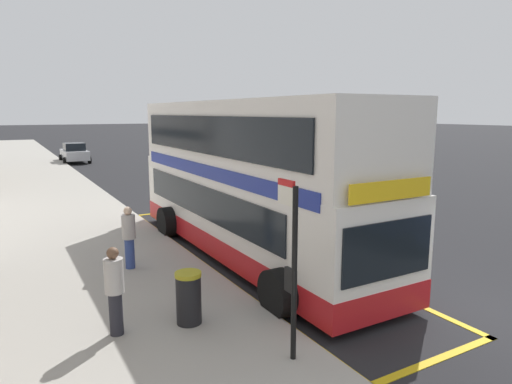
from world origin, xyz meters
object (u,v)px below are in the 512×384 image
object	(u,v)px
litter_bin	(189,298)
bus_stop_sign	(292,258)
double_decker_bus	(247,185)
parked_car_teal_across	(248,166)
pedestrian_waiting_near_sign	(129,235)
pedestrian_further_back	(115,288)
parked_car_silver_distant	(74,153)

from	to	relation	value
litter_bin	bus_stop_sign	bearing A→B (deg)	-62.79
bus_stop_sign	litter_bin	world-z (taller)	bus_stop_sign
double_decker_bus	bus_stop_sign	world-z (taller)	double_decker_bus
parked_car_teal_across	litter_bin	size ratio (longest dim) A/B	4.17
pedestrian_waiting_near_sign	pedestrian_further_back	xyz separation A→B (m)	(-1.11, -3.41, 0.01)
litter_bin	parked_car_teal_across	bearing A→B (deg)	58.05
pedestrian_further_back	litter_bin	xyz separation A→B (m)	(1.30, -0.22, -0.38)
double_decker_bus	parked_car_silver_distant	distance (m)	28.50
double_decker_bus	pedestrian_waiting_near_sign	distance (m)	3.52
double_decker_bus	bus_stop_sign	bearing A→B (deg)	-111.62
double_decker_bus	parked_car_teal_across	xyz separation A→B (m)	(7.43, 13.48, -1.26)
bus_stop_sign	litter_bin	distance (m)	2.49
bus_stop_sign	parked_car_silver_distant	world-z (taller)	bus_stop_sign
double_decker_bus	pedestrian_further_back	distance (m)	5.66
pedestrian_further_back	litter_bin	world-z (taller)	pedestrian_further_back
double_decker_bus	bus_stop_sign	xyz separation A→B (m)	(-2.17, -5.48, -0.24)
parked_car_teal_across	litter_bin	xyz separation A→B (m)	(-10.61, -17.01, -0.15)
parked_car_silver_distant	double_decker_bus	bearing A→B (deg)	89.85
double_decker_bus	parked_car_teal_across	world-z (taller)	double_decker_bus
parked_car_teal_across	parked_car_silver_distant	bearing A→B (deg)	116.05
parked_car_teal_across	pedestrian_further_back	world-z (taller)	pedestrian_further_back
parked_car_silver_distant	pedestrian_waiting_near_sign	world-z (taller)	pedestrian_waiting_near_sign
bus_stop_sign	parked_car_silver_distant	size ratio (longest dim) A/B	0.69
parked_car_teal_across	pedestrian_waiting_near_sign	distance (m)	17.18
parked_car_teal_across	pedestrian_further_back	bearing A→B (deg)	-127.77
parked_car_teal_across	litter_bin	distance (m)	20.04
double_decker_bus	parked_car_teal_across	size ratio (longest dim) A/B	2.59
pedestrian_further_back	bus_stop_sign	bearing A→B (deg)	-43.36
bus_stop_sign	parked_car_silver_distant	xyz separation A→B (m)	(1.48, 33.93, -1.03)
pedestrian_further_back	parked_car_silver_distant	bearing A→B (deg)	83.20
double_decker_bus	parked_car_silver_distant	bearing A→B (deg)	91.39
bus_stop_sign	litter_bin	size ratio (longest dim) A/B	2.89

